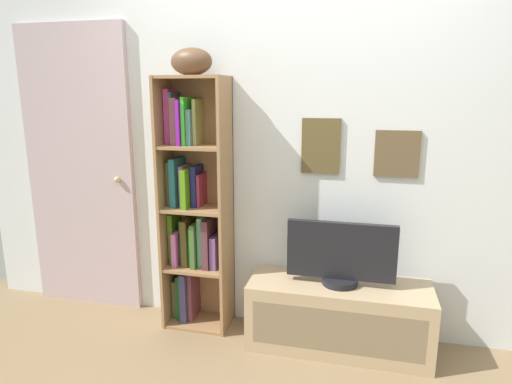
# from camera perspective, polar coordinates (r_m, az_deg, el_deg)

# --- Properties ---
(back_wall) EXTENTS (4.80, 0.08, 2.50)m
(back_wall) POSITION_cam_1_polar(r_m,az_deg,el_deg) (2.88, 5.39, 5.80)
(back_wall) COLOR silver
(back_wall) RESTS_ON ground
(bookshelf) EXTENTS (0.44, 0.28, 1.70)m
(bookshelf) POSITION_cam_1_polar(r_m,az_deg,el_deg) (3.01, -8.25, -2.36)
(bookshelf) COLOR #99704A
(bookshelf) RESTS_ON ground
(football) EXTENTS (0.31, 0.22, 0.17)m
(football) POSITION_cam_1_polar(r_m,az_deg,el_deg) (2.86, -8.42, 16.45)
(football) COLOR brown
(football) RESTS_ON bookshelf
(tv_stand) EXTENTS (1.13, 0.41, 0.43)m
(tv_stand) POSITION_cam_1_polar(r_m,az_deg,el_deg) (2.94, 10.65, -15.53)
(tv_stand) COLOR tan
(tv_stand) RESTS_ON ground
(television) EXTENTS (0.67, 0.22, 0.40)m
(television) POSITION_cam_1_polar(r_m,az_deg,el_deg) (2.77, 11.00, -8.03)
(television) COLOR black
(television) RESTS_ON tv_stand
(door) EXTENTS (0.86, 0.09, 2.07)m
(door) POSITION_cam_1_polar(r_m,az_deg,el_deg) (3.47, -21.93, 2.52)
(door) COLOR #B59EA7
(door) RESTS_ON ground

